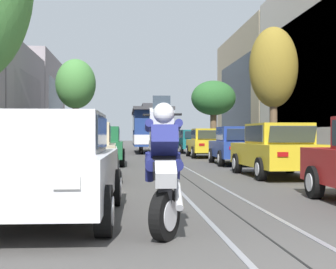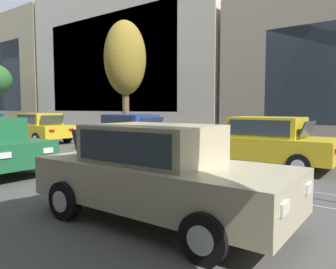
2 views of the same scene
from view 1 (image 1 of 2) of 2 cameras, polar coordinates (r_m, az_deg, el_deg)
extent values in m
plane|color=#4C4947|center=(24.37, -0.87, -2.96)|extent=(160.00, 160.00, 0.00)
cube|color=gray|center=(27.50, -2.43, -2.62)|extent=(0.08, 59.67, 0.01)
cube|color=gray|center=(27.56, -0.23, -2.61)|extent=(0.08, 59.67, 0.01)
cube|color=black|center=(27.52, -1.33, -2.62)|extent=(0.03, 59.67, 0.01)
cube|color=#2D3842|center=(34.60, -15.93, 3.26)|extent=(0.04, 9.04, 4.31)
cube|color=gray|center=(47.78, -15.78, 3.57)|extent=(4.84, 12.62, 8.51)
cube|color=#2D3842|center=(47.36, -12.93, 3.09)|extent=(0.04, 9.04, 5.10)
cube|color=#2D3842|center=(29.44, 15.19, 7.11)|extent=(0.04, 12.06, 6.54)
cube|color=tan|center=(46.64, 11.06, 5.02)|extent=(5.51, 16.92, 10.72)
cube|color=#2D3842|center=(45.92, 7.77, 4.43)|extent=(0.04, 12.06, 6.43)
cube|color=silver|center=(7.41, -13.60, -4.63)|extent=(1.91, 4.34, 0.66)
cube|color=silver|center=(7.53, -13.40, 0.24)|extent=(1.53, 2.10, 0.60)
cube|color=#2D3842|center=(6.71, -14.63, 0.11)|extent=(1.34, 0.25, 0.47)
cube|color=#2D3842|center=(8.70, -12.05, 0.07)|extent=(1.30, 0.23, 0.45)
cube|color=#2D3842|center=(7.44, -7.72, 0.25)|extent=(0.07, 1.81, 0.47)
cube|color=#2D3842|center=(7.70, -18.89, 0.24)|extent=(0.07, 1.81, 0.47)
cube|color=white|center=(5.19, -11.72, -5.50)|extent=(0.28, 0.05, 0.14)
cube|color=#B21414|center=(9.47, -7.96, -3.03)|extent=(0.28, 0.05, 0.12)
cube|color=#B21414|center=(9.63, -14.61, -2.98)|extent=(0.28, 0.05, 0.12)
cylinder|color=black|center=(6.02, -7.51, -8.85)|extent=(0.22, 0.64, 0.64)
cylinder|color=silver|center=(6.02, -6.45, -8.86)|extent=(0.03, 0.35, 0.35)
cylinder|color=black|center=(8.66, -6.26, -6.15)|extent=(0.22, 0.64, 0.64)
cylinder|color=silver|center=(8.66, -5.53, -6.16)|extent=(0.03, 0.35, 0.35)
cylinder|color=black|center=(8.92, -17.68, -5.97)|extent=(0.22, 0.64, 0.64)
cylinder|color=silver|center=(8.95, -18.37, -5.95)|extent=(0.03, 0.35, 0.35)
cube|color=#C1B28E|center=(13.82, -9.88, -2.50)|extent=(1.88, 4.33, 0.66)
cube|color=#C1B28E|center=(13.96, -9.84, 0.11)|extent=(1.51, 2.09, 0.60)
cube|color=#2D3842|center=(13.12, -10.09, 0.04)|extent=(1.34, 0.25, 0.47)
cube|color=#2D3842|center=(15.14, -9.54, 0.03)|extent=(1.30, 0.22, 0.45)
cube|color=#2D3842|center=(13.93, -6.77, 0.11)|extent=(0.06, 1.81, 0.47)
cube|color=#2D3842|center=(14.03, -12.89, 0.11)|extent=(0.06, 1.81, 0.47)
cube|color=white|center=(11.63, -7.87, -2.47)|extent=(0.28, 0.05, 0.14)
cube|color=#B21414|center=(15.95, -7.35, -1.81)|extent=(0.28, 0.05, 0.12)
cube|color=white|center=(11.72, -13.33, -2.45)|extent=(0.28, 0.05, 0.14)
cube|color=#B21414|center=(16.01, -11.35, -1.81)|extent=(0.28, 0.05, 0.12)
cylinder|color=black|center=(12.48, -6.26, -4.28)|extent=(0.21, 0.64, 0.64)
cylinder|color=silver|center=(12.47, -5.75, -4.28)|extent=(0.03, 0.35, 0.35)
cylinder|color=black|center=(12.61, -14.31, -4.24)|extent=(0.21, 0.64, 0.64)
cylinder|color=silver|center=(12.62, -14.80, -4.23)|extent=(0.03, 0.35, 0.35)
cylinder|color=black|center=(15.13, -6.21, -3.54)|extent=(0.21, 0.64, 0.64)
cylinder|color=silver|center=(15.13, -5.79, -3.54)|extent=(0.03, 0.35, 0.35)
cylinder|color=black|center=(15.24, -12.85, -3.51)|extent=(0.21, 0.64, 0.64)
cylinder|color=silver|center=(15.26, -13.26, -3.51)|extent=(0.03, 0.35, 0.35)
cube|color=#1E6038|center=(20.27, -7.85, -1.72)|extent=(1.80, 4.30, 0.66)
cube|color=#1E6038|center=(20.41, -7.83, 0.06)|extent=(1.48, 2.07, 0.60)
cube|color=#2D3842|center=(19.58, -7.95, 0.01)|extent=(1.33, 0.22, 0.47)
cube|color=#2D3842|center=(21.60, -7.67, 0.01)|extent=(1.30, 0.20, 0.45)
cube|color=#2D3842|center=(20.39, -5.73, 0.06)|extent=(0.03, 1.81, 0.47)
cube|color=#2D3842|center=(20.47, -9.92, 0.06)|extent=(0.03, 1.81, 0.47)
cube|color=white|center=(18.09, -6.43, -1.60)|extent=(0.28, 0.04, 0.14)
cube|color=#B21414|center=(22.41, -6.14, -1.30)|extent=(0.28, 0.04, 0.12)
cube|color=white|center=(18.16, -9.95, -1.60)|extent=(0.28, 0.04, 0.14)
cube|color=#B21414|center=(22.46, -8.99, -1.30)|extent=(0.28, 0.04, 0.12)
cylinder|color=black|center=(18.93, -5.39, -2.83)|extent=(0.20, 0.64, 0.64)
cylinder|color=silver|center=(18.93, -5.05, -2.83)|extent=(0.02, 0.35, 0.35)
cylinder|color=black|center=(19.02, -10.70, -2.82)|extent=(0.20, 0.64, 0.64)
cylinder|color=silver|center=(19.04, -11.03, -2.82)|extent=(0.02, 0.35, 0.35)
cylinder|color=black|center=(21.59, -5.33, -2.49)|extent=(0.20, 0.64, 0.64)
cylinder|color=silver|center=(21.59, -5.04, -2.49)|extent=(0.02, 0.35, 0.35)
cylinder|color=black|center=(21.68, -9.99, -2.48)|extent=(0.20, 0.64, 0.64)
cylinder|color=silver|center=(21.69, -10.28, -2.48)|extent=(0.02, 0.35, 0.35)
cube|color=white|center=(10.79, 16.88, -2.66)|extent=(0.28, 0.05, 0.14)
cylinder|color=black|center=(9.94, 16.72, -5.37)|extent=(0.22, 0.65, 0.64)
cylinder|color=silver|center=(9.90, 16.12, -5.39)|extent=(0.03, 0.35, 0.35)
cube|color=gold|center=(14.92, 12.56, -2.32)|extent=(1.87, 4.33, 0.66)
cube|color=gold|center=(14.76, 12.75, 0.10)|extent=(1.51, 2.09, 0.60)
cube|color=#2D3842|center=(15.56, 11.77, 0.02)|extent=(1.34, 0.24, 0.47)
cube|color=#2D3842|center=(13.65, 14.33, 0.03)|extent=(1.30, 0.22, 0.45)
cube|color=#2D3842|center=(14.54, 9.95, 0.11)|extent=(0.06, 1.81, 0.47)
cube|color=#2D3842|center=(15.02, 15.45, 0.10)|extent=(0.06, 1.81, 0.47)
cube|color=white|center=(16.83, 8.44, -1.72)|extent=(0.28, 0.04, 0.14)
cube|color=#B21414|center=(12.69, 13.25, -2.27)|extent=(0.28, 0.04, 0.12)
cube|color=white|center=(17.14, 12.06, -1.69)|extent=(0.28, 0.04, 0.14)
cube|color=#B21414|center=(13.10, 17.87, -2.20)|extent=(0.28, 0.04, 0.12)
cylinder|color=black|center=(15.97, 8.05, -3.35)|extent=(0.21, 0.64, 0.64)
cylinder|color=silver|center=(15.94, 7.66, -3.36)|extent=(0.03, 0.35, 0.35)
cylinder|color=black|center=(16.48, 14.01, -3.25)|extent=(0.21, 0.64, 0.64)
cylinder|color=silver|center=(16.52, 14.37, -3.24)|extent=(0.03, 0.35, 0.35)
cylinder|color=black|center=(13.40, 10.78, -3.99)|extent=(0.21, 0.64, 0.64)
cylinder|color=silver|center=(13.37, 10.33, -4.00)|extent=(0.03, 0.35, 0.35)
cylinder|color=black|center=(14.00, 17.72, -3.82)|extent=(0.21, 0.64, 0.64)
cylinder|color=silver|center=(14.05, 18.13, -3.80)|extent=(0.03, 0.35, 0.35)
cube|color=#233D93|center=(20.66, 8.03, -1.68)|extent=(1.96, 4.36, 0.66)
cube|color=#233D93|center=(20.50, 8.11, 0.06)|extent=(1.55, 2.12, 0.60)
cube|color=#2D3842|center=(21.32, 7.68, 0.01)|extent=(1.34, 0.27, 0.47)
cube|color=#2D3842|center=(19.34, 8.77, 0.01)|extent=(1.30, 0.25, 0.45)
cube|color=#2D3842|center=(20.37, 6.04, 0.06)|extent=(0.10, 1.81, 0.47)
cube|color=#2D3842|center=(20.65, 10.15, 0.06)|extent=(0.10, 1.81, 0.47)
cube|color=white|center=(22.69, 5.62, -1.29)|extent=(0.28, 0.05, 0.14)
cube|color=#B21414|center=(18.43, 7.59, -1.58)|extent=(0.28, 0.05, 0.12)
cube|color=white|center=(22.88, 8.39, -1.28)|extent=(0.28, 0.05, 0.14)
cube|color=#B21414|center=(18.66, 10.96, -1.56)|extent=(0.28, 0.05, 0.12)
cylinder|color=black|center=(21.84, 5.10, -2.46)|extent=(0.22, 0.65, 0.64)
cylinder|color=silver|center=(21.82, 4.82, -2.46)|extent=(0.03, 0.35, 0.35)
cylinder|color=black|center=(22.15, 9.62, -2.43)|extent=(0.22, 0.65, 0.64)
cylinder|color=silver|center=(22.17, 9.90, -2.43)|extent=(0.03, 0.35, 0.35)
cylinder|color=black|center=(19.20, 6.19, -2.79)|extent=(0.22, 0.65, 0.64)
cylinder|color=silver|center=(19.19, 5.87, -2.80)|extent=(0.03, 0.35, 0.35)
cylinder|color=black|center=(19.56, 11.30, -2.74)|extent=(0.22, 0.65, 0.64)
cylinder|color=silver|center=(19.58, 11.61, -2.74)|extent=(0.03, 0.35, 0.35)
cube|color=gold|center=(27.02, 4.51, -1.30)|extent=(1.87, 4.33, 0.66)
cube|color=gold|center=(26.86, 4.56, 0.04)|extent=(1.51, 2.09, 0.60)
cube|color=#2D3842|center=(27.69, 4.31, -0.01)|extent=(1.34, 0.24, 0.47)
cube|color=#2D3842|center=(25.69, 4.95, 0.00)|extent=(1.30, 0.22, 0.45)
cube|color=#2D3842|center=(26.76, 2.98, 0.04)|extent=(0.06, 1.81, 0.47)
cube|color=#2D3842|center=(26.98, 6.13, 0.04)|extent=(0.06, 1.81, 0.47)
cube|color=white|center=(29.08, 2.80, -1.01)|extent=(0.28, 0.04, 0.14)
cube|color=#B21414|center=(24.80, 3.97, -1.18)|extent=(0.28, 0.04, 0.12)
cube|color=white|center=(29.23, 4.98, -1.01)|extent=(0.28, 0.04, 0.14)
cube|color=#B21414|center=(24.97, 6.50, -1.17)|extent=(0.28, 0.04, 0.12)
cylinder|color=black|center=(28.23, 2.35, -1.91)|extent=(0.21, 0.64, 0.64)
cylinder|color=silver|center=(28.22, 2.13, -1.91)|extent=(0.03, 0.35, 0.35)
cylinder|color=black|center=(28.48, 5.87, -1.90)|extent=(0.21, 0.64, 0.64)
cylinder|color=silver|center=(28.50, 6.09, -1.90)|extent=(0.03, 0.35, 0.35)
cylinder|color=black|center=(25.59, 3.00, -2.11)|extent=(0.21, 0.64, 0.64)
cylinder|color=silver|center=(25.57, 2.75, -2.11)|extent=(0.03, 0.35, 0.35)
cylinder|color=black|center=(25.86, 6.88, -2.09)|extent=(0.21, 0.64, 0.64)
cylinder|color=silver|center=(25.88, 7.12, -2.08)|extent=(0.03, 0.35, 0.35)
cube|color=#196B70|center=(33.66, 2.72, -1.05)|extent=(1.95, 4.36, 0.66)
cube|color=#196B70|center=(33.51, 2.76, 0.02)|extent=(1.55, 2.12, 0.60)
cube|color=#2D3842|center=(34.33, 2.53, -0.01)|extent=(1.34, 0.27, 0.47)
cube|color=#2D3842|center=(32.34, 3.12, -0.01)|extent=(1.30, 0.24, 0.45)
cube|color=#2D3842|center=(33.39, 1.50, 0.02)|extent=(0.10, 1.81, 0.47)
cube|color=#2D3842|center=(33.64, 4.02, 0.02)|extent=(0.10, 1.81, 0.47)
cube|color=white|center=(35.70, 1.26, -0.83)|extent=(0.28, 0.05, 0.14)
cube|color=#B21414|center=(31.44, 2.38, -0.94)|extent=(0.28, 0.05, 0.12)
cube|color=white|center=(35.88, 3.02, -0.83)|extent=(0.28, 0.05, 0.14)
cube|color=#B21414|center=(31.64, 4.37, -0.94)|extent=(0.28, 0.05, 0.12)
cylinder|color=black|center=(34.85, 0.93, -1.56)|extent=(0.22, 0.65, 0.64)
cylinder|color=silver|center=(34.83, 0.75, -1.56)|extent=(0.03, 0.35, 0.35)
cylinder|color=black|center=(35.13, 3.77, -1.55)|extent=(0.22, 0.65, 0.64)
cylinder|color=silver|center=(35.15, 3.95, -1.54)|extent=(0.03, 0.35, 0.35)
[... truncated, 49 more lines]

